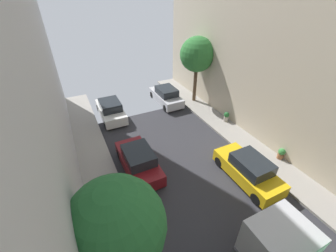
{
  "coord_description": "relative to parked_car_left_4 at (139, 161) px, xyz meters",
  "views": [
    {
      "loc": [
        -5.34,
        0.15,
        9.55
      ],
      "look_at": [
        0.71,
        12.48,
        0.5
      ],
      "focal_mm": 22.94,
      "sensor_mm": 36.0,
      "label": 1
    }
  ],
  "objects": [
    {
      "name": "parked_car_right_3",
      "position": [
        5.4,
        7.39,
        0.0
      ],
      "size": [
        1.78,
        4.2,
        1.57
      ],
      "color": "silver",
      "rests_on": "ground"
    },
    {
      "name": "street_tree_1",
      "position": [
        7.95,
        6.45,
        3.77
      ],
      "size": [
        3.01,
        3.01,
        5.88
      ],
      "color": "brown",
      "rests_on": "sidewalk_right"
    },
    {
      "name": "street_tree_2",
      "position": [
        -2.44,
        -5.81,
        3.43
      ],
      "size": [
        2.77,
        2.77,
        5.41
      ],
      "color": "brown",
      "rests_on": "sidewalk_left"
    },
    {
      "name": "parked_car_left_4",
      "position": [
        0.0,
        0.0,
        0.0
      ],
      "size": [
        1.78,
        4.2,
        1.57
      ],
      "color": "maroon",
      "rests_on": "ground"
    },
    {
      "name": "potted_plant_1",
      "position": [
        8.48,
        -3.18,
        -0.17
      ],
      "size": [
        0.43,
        0.43,
        0.75
      ],
      "color": "brown",
      "rests_on": "sidewalk_right"
    },
    {
      "name": "parked_car_left_5",
      "position": [
        0.0,
        6.97,
        0.0
      ],
      "size": [
        1.78,
        4.2,
        1.57
      ],
      "color": "white",
      "rests_on": "ground"
    },
    {
      "name": "potted_plant_0",
      "position": [
        8.27,
        2.02,
        -0.13
      ],
      "size": [
        0.44,
        0.44,
        0.8
      ],
      "color": "#B2A899",
      "rests_on": "sidewalk_right"
    },
    {
      "name": "parked_car_right_2",
      "position": [
        5.4,
        -3.46,
        0.0
      ],
      "size": [
        1.78,
        4.2,
        1.57
      ],
      "color": "gold",
      "rests_on": "ground"
    }
  ]
}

